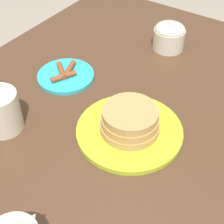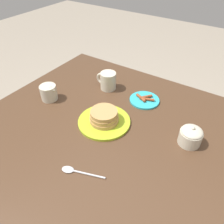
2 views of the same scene
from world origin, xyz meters
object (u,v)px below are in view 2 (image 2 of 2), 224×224
(pancake_plate, at_px, (104,118))
(creamer_pitcher, at_px, (49,92))
(side_plate_bacon, at_px, (144,100))
(sugar_bowl, at_px, (191,136))
(spoon, at_px, (75,171))
(coffee_mug, at_px, (108,81))

(pancake_plate, height_order, creamer_pitcher, creamer_pitcher)
(side_plate_bacon, distance_m, sugar_bowl, 0.33)
(creamer_pitcher, relative_size, spoon, 0.74)
(side_plate_bacon, relative_size, spoon, 0.93)
(pancake_plate, distance_m, side_plate_bacon, 0.26)
(creamer_pitcher, height_order, spoon, creamer_pitcher)
(side_plate_bacon, relative_size, creamer_pitcher, 1.26)
(pancake_plate, xyz_separation_m, sugar_bowl, (-0.36, -0.09, 0.02))
(pancake_plate, distance_m, sugar_bowl, 0.37)
(coffee_mug, bearing_deg, spoon, 111.86)
(coffee_mug, relative_size, creamer_pitcher, 0.99)
(pancake_plate, bearing_deg, sugar_bowl, -165.86)
(coffee_mug, height_order, spoon, coffee_mug)
(side_plate_bacon, bearing_deg, sugar_bowl, 150.81)
(side_plate_bacon, height_order, spoon, side_plate_bacon)
(side_plate_bacon, bearing_deg, creamer_pitcher, 31.21)
(pancake_plate, relative_size, spoon, 1.46)
(sugar_bowl, bearing_deg, spoon, 50.75)
(coffee_mug, xyz_separation_m, spoon, (-0.21, 0.52, -0.05))
(spoon, bearing_deg, sugar_bowl, -129.25)
(side_plate_bacon, bearing_deg, pancake_plate, 72.51)
(pancake_plate, distance_m, coffee_mug, 0.29)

